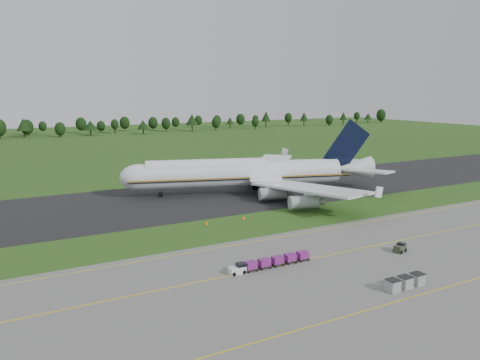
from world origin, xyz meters
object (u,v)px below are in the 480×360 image
baggage_train (269,262)px  edge_markers (225,221)px  utility_cart (400,249)px  aircraft (246,173)px  uld_row (405,282)px

baggage_train → edge_markers: baggage_train is taller
utility_cart → edge_markers: utility_cart is taller
aircraft → utility_cart: aircraft is taller
uld_row → edge_markers: 42.03m
baggage_train → utility_cart: 23.56m
aircraft → baggage_train: aircraft is taller
aircraft → utility_cart: 53.47m
utility_cart → uld_row: bearing=-134.2°
utility_cart → aircraft: bearing=90.3°
uld_row → edge_markers: size_ratio=0.71×
aircraft → uld_row: aircraft is taller
uld_row → utility_cart: bearing=45.8°
utility_cart → baggage_train: bearing=168.7°
uld_row → edge_markers: bearing=99.8°
utility_cart → edge_markers: bearing=120.3°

